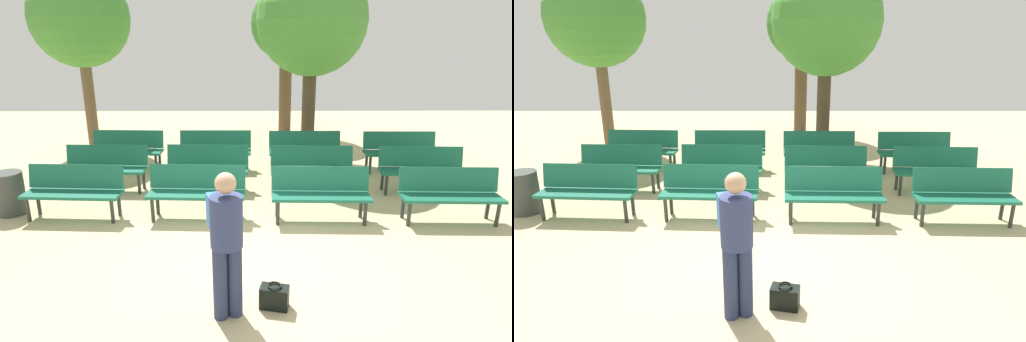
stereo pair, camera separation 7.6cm
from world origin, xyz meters
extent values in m
plane|color=#CCB789|center=(0.00, 0.00, 0.00)|extent=(24.00, 24.00, 0.00)
cube|color=#19664C|center=(-3.03, 1.60, 0.43)|extent=(1.62, 0.53, 0.05)
cube|color=#19664C|center=(-3.02, 1.80, 0.68)|extent=(1.60, 0.21, 0.40)
cylinder|color=#2D332D|center=(-3.74, 1.48, 0.20)|extent=(0.06, 0.06, 0.40)
cylinder|color=#2D332D|center=(-2.34, 1.40, 0.20)|extent=(0.06, 0.06, 0.40)
cylinder|color=#2D332D|center=(-3.72, 1.79, 0.20)|extent=(0.06, 0.06, 0.40)
cylinder|color=#2D332D|center=(-2.32, 1.72, 0.20)|extent=(0.06, 0.06, 0.40)
cube|color=#19664C|center=(-0.99, 1.57, 0.43)|extent=(1.62, 0.52, 0.05)
cube|color=#19664C|center=(-0.98, 1.77, 0.68)|extent=(1.60, 0.20, 0.40)
cylinder|color=#2D332D|center=(-1.70, 1.44, 0.20)|extent=(0.06, 0.06, 0.40)
cylinder|color=#2D332D|center=(-0.30, 1.37, 0.20)|extent=(0.06, 0.06, 0.40)
cylinder|color=#2D332D|center=(-1.68, 1.76, 0.20)|extent=(0.06, 0.06, 0.40)
cylinder|color=#2D332D|center=(-0.29, 1.69, 0.20)|extent=(0.06, 0.06, 0.40)
cube|color=#19664C|center=(1.04, 1.45, 0.43)|extent=(1.61, 0.49, 0.05)
cube|color=#19664C|center=(1.05, 1.65, 0.68)|extent=(1.60, 0.17, 0.40)
cylinder|color=#2D332D|center=(0.34, 1.31, 0.20)|extent=(0.06, 0.06, 0.40)
cylinder|color=#2D332D|center=(1.74, 1.27, 0.20)|extent=(0.06, 0.06, 0.40)
cylinder|color=#2D332D|center=(0.35, 1.63, 0.20)|extent=(0.06, 0.06, 0.40)
cylinder|color=#2D332D|center=(1.75, 1.59, 0.20)|extent=(0.06, 0.06, 0.40)
cube|color=#19664C|center=(3.14, 1.38, 0.43)|extent=(1.61, 0.49, 0.05)
cube|color=#19664C|center=(3.15, 1.58, 0.68)|extent=(1.60, 0.17, 0.40)
cylinder|color=#2D332D|center=(2.44, 1.24, 0.20)|extent=(0.06, 0.06, 0.40)
cylinder|color=#2D332D|center=(3.84, 1.20, 0.20)|extent=(0.06, 0.06, 0.40)
cylinder|color=#2D332D|center=(2.45, 1.56, 0.20)|extent=(0.06, 0.06, 0.40)
cylinder|color=#2D332D|center=(3.85, 1.52, 0.20)|extent=(0.06, 0.06, 0.40)
cube|color=#19664C|center=(-2.93, 2.92, 0.43)|extent=(1.62, 0.50, 0.05)
cube|color=#19664C|center=(-2.93, 3.11, 0.68)|extent=(1.60, 0.18, 0.40)
cylinder|color=#2D332D|center=(-3.64, 2.78, 0.20)|extent=(0.06, 0.06, 0.40)
cylinder|color=#2D332D|center=(-2.24, 2.73, 0.20)|extent=(0.06, 0.06, 0.40)
cylinder|color=#2D332D|center=(-3.63, 3.10, 0.20)|extent=(0.06, 0.06, 0.40)
cylinder|color=#2D332D|center=(-2.23, 3.05, 0.20)|extent=(0.06, 0.06, 0.40)
cube|color=#19664C|center=(-0.95, 2.91, 0.43)|extent=(1.62, 0.51, 0.05)
cube|color=#19664C|center=(-0.94, 3.11, 0.68)|extent=(1.60, 0.20, 0.40)
cylinder|color=#2D332D|center=(-1.66, 2.78, 0.20)|extent=(0.06, 0.06, 0.40)
cylinder|color=#2D332D|center=(-0.26, 2.72, 0.20)|extent=(0.06, 0.06, 0.40)
cylinder|color=#2D332D|center=(-1.64, 3.10, 0.20)|extent=(0.06, 0.06, 0.40)
cylinder|color=#2D332D|center=(-0.25, 3.04, 0.20)|extent=(0.06, 0.06, 0.40)
cube|color=#19664C|center=(1.09, 2.82, 0.43)|extent=(1.61, 0.47, 0.05)
cube|color=#19664C|center=(1.09, 3.02, 0.68)|extent=(1.60, 0.15, 0.40)
cylinder|color=#2D332D|center=(0.39, 2.68, 0.20)|extent=(0.06, 0.06, 0.40)
cylinder|color=#2D332D|center=(1.79, 2.65, 0.20)|extent=(0.06, 0.06, 0.40)
cylinder|color=#2D332D|center=(0.39, 3.00, 0.20)|extent=(0.06, 0.06, 0.40)
cylinder|color=#2D332D|center=(1.79, 2.97, 0.20)|extent=(0.06, 0.06, 0.40)
cube|color=#19664C|center=(3.19, 2.74, 0.43)|extent=(1.62, 0.53, 0.05)
cube|color=#19664C|center=(3.20, 2.94, 0.68)|extent=(1.60, 0.21, 0.40)
cylinder|color=#2D332D|center=(2.48, 2.62, 0.20)|extent=(0.06, 0.06, 0.40)
cylinder|color=#2D332D|center=(3.88, 2.55, 0.20)|extent=(0.06, 0.06, 0.40)
cylinder|color=#2D332D|center=(2.50, 2.94, 0.20)|extent=(0.06, 0.06, 0.40)
cylinder|color=#2D332D|center=(3.90, 2.87, 0.20)|extent=(0.06, 0.06, 0.40)
cube|color=#19664C|center=(-2.89, 4.26, 0.43)|extent=(1.62, 0.52, 0.05)
cube|color=#19664C|center=(-2.88, 4.46, 0.68)|extent=(1.60, 0.20, 0.40)
cylinder|color=#2D332D|center=(-3.60, 4.13, 0.20)|extent=(0.06, 0.06, 0.40)
cylinder|color=#2D332D|center=(-2.20, 4.06, 0.20)|extent=(0.06, 0.06, 0.40)
cylinder|color=#2D332D|center=(-3.58, 4.45, 0.20)|extent=(0.06, 0.06, 0.40)
cylinder|color=#2D332D|center=(-2.18, 4.38, 0.20)|extent=(0.06, 0.06, 0.40)
cube|color=#19664C|center=(-0.90, 4.22, 0.43)|extent=(1.60, 0.45, 0.05)
cube|color=#19664C|center=(-0.90, 4.42, 0.68)|extent=(1.60, 0.14, 0.40)
cylinder|color=#2D332D|center=(-1.60, 4.07, 0.20)|extent=(0.06, 0.06, 0.40)
cylinder|color=#2D332D|center=(-0.20, 4.05, 0.20)|extent=(0.06, 0.06, 0.40)
cylinder|color=#2D332D|center=(-1.60, 4.39, 0.20)|extent=(0.06, 0.06, 0.40)
cylinder|color=#2D332D|center=(-0.20, 4.37, 0.20)|extent=(0.06, 0.06, 0.40)
cube|color=#19664C|center=(1.11, 4.15, 0.43)|extent=(1.60, 0.45, 0.05)
cube|color=#19664C|center=(1.11, 4.35, 0.68)|extent=(1.60, 0.14, 0.40)
cylinder|color=#2D332D|center=(0.41, 4.00, 0.20)|extent=(0.06, 0.06, 0.40)
cylinder|color=#2D332D|center=(1.81, 3.99, 0.20)|extent=(0.06, 0.06, 0.40)
cylinder|color=#2D332D|center=(0.41, 4.32, 0.20)|extent=(0.06, 0.06, 0.40)
cylinder|color=#2D332D|center=(1.81, 4.31, 0.20)|extent=(0.06, 0.06, 0.40)
cube|color=#19664C|center=(3.22, 4.07, 0.43)|extent=(1.61, 0.46, 0.05)
cube|color=#19664C|center=(3.22, 4.27, 0.68)|extent=(1.60, 0.14, 0.40)
cylinder|color=#2D332D|center=(2.52, 3.92, 0.20)|extent=(0.06, 0.06, 0.40)
cylinder|color=#2D332D|center=(3.92, 3.90, 0.20)|extent=(0.06, 0.06, 0.40)
cylinder|color=#2D332D|center=(2.52, 4.24, 0.20)|extent=(0.06, 0.06, 0.40)
cylinder|color=#2D332D|center=(3.92, 4.22, 0.20)|extent=(0.06, 0.06, 0.40)
cylinder|color=brown|center=(-4.37, 6.37, 1.30)|extent=(0.29, 0.29, 2.60)
sphere|color=#478E38|center=(-4.37, 6.37, 3.33)|extent=(2.46, 2.46, 2.46)
cylinder|color=brown|center=(0.94, 8.12, 1.30)|extent=(0.38, 0.38, 2.61)
sphere|color=#387A2D|center=(0.94, 8.12, 3.23)|extent=(2.08, 2.08, 2.08)
cylinder|color=#4C3A28|center=(1.29, 5.24, 1.25)|extent=(0.32, 0.32, 2.49)
sphere|color=#478E38|center=(1.29, 5.24, 3.25)|extent=(2.53, 2.53, 2.53)
cylinder|color=navy|center=(-0.26, -1.01, 0.42)|extent=(0.16, 0.16, 0.85)
cylinder|color=navy|center=(-0.41, -1.05, 0.42)|extent=(0.16, 0.16, 0.85)
cylinder|color=navy|center=(-0.34, -1.03, 1.12)|extent=(0.42, 0.42, 0.55)
sphere|color=tan|center=(-0.34, -1.03, 1.54)|extent=(0.22, 0.22, 0.22)
cube|color=blue|center=(-0.41, -0.78, 1.15)|extent=(0.32, 0.25, 0.36)
cube|color=black|center=(0.17, -0.89, 0.13)|extent=(0.35, 0.24, 0.26)
torus|color=black|center=(0.17, -0.89, 0.28)|extent=(0.16, 0.16, 0.02)
cylinder|color=#383D38|center=(-4.20, 1.82, 0.37)|extent=(0.48, 0.48, 0.73)
camera|label=1|loc=(-0.07, -5.03, 2.95)|focal=30.07mm
camera|label=2|loc=(0.01, -5.03, 2.95)|focal=30.07mm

